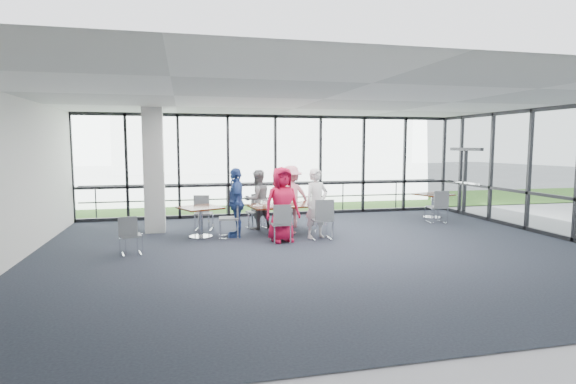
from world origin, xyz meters
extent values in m
cube|color=#1E212D|center=(0.00, 0.00, -0.01)|extent=(12.00, 10.00, 0.02)
cube|color=white|center=(0.00, 0.00, 3.20)|extent=(12.00, 10.00, 0.04)
cube|color=silver|center=(-6.00, 0.00, 1.60)|extent=(0.10, 10.00, 3.20)
cube|color=silver|center=(0.00, -5.00, 1.60)|extent=(12.00, 0.10, 3.20)
cube|color=white|center=(0.00, 5.00, 1.60)|extent=(12.00, 0.10, 3.20)
cube|color=white|center=(6.00, 0.00, 1.60)|extent=(0.10, 10.00, 3.20)
cube|color=black|center=(6.00, 3.75, 1.05)|extent=(0.12, 1.60, 2.10)
cube|color=silver|center=(-3.60, 3.00, 1.60)|extent=(0.50, 0.50, 3.20)
cube|color=slate|center=(0.00, 10.00, -0.02)|extent=(80.00, 70.00, 0.02)
cube|color=#215617|center=(0.00, 8.00, 0.01)|extent=(80.00, 5.00, 0.01)
cube|color=silver|center=(4.00, 32.00, 3.00)|extent=(24.00, 10.00, 6.00)
cylinder|color=#2D2D33|center=(0.00, 5.60, 0.50)|extent=(12.00, 0.06, 0.06)
cube|color=black|center=(-0.36, 1.98, 0.73)|extent=(2.00, 1.30, 0.04)
cylinder|color=silver|center=(-0.36, 1.98, 0.35)|extent=(0.12, 0.12, 0.71)
cylinder|color=silver|center=(-0.36, 1.98, 0.01)|extent=(0.56, 0.56, 0.03)
cube|color=black|center=(-2.48, 2.01, 0.73)|extent=(1.20, 1.20, 0.04)
cylinder|color=silver|center=(-2.48, 2.01, 0.35)|extent=(0.12, 0.12, 0.71)
cube|color=black|center=(4.65, 3.38, 0.73)|extent=(1.21, 1.21, 0.04)
cylinder|color=silver|center=(4.65, 3.38, 0.35)|extent=(0.12, 0.12, 0.71)
imported|color=red|center=(-0.64, 1.08, 0.88)|extent=(0.95, 0.71, 1.76)
imported|color=silver|center=(0.26, 1.30, 0.85)|extent=(0.72, 0.62, 1.70)
imported|color=slate|center=(-0.95, 2.76, 0.80)|extent=(0.89, 0.72, 1.59)
imported|color=pink|center=(-0.01, 2.84, 0.85)|extent=(1.16, 0.71, 1.70)
imported|color=#2C478B|center=(-1.62, 1.84, 0.85)|extent=(0.62, 1.04, 1.71)
cylinder|color=white|center=(-0.78, 1.64, 0.76)|extent=(0.25, 0.25, 0.01)
cylinder|color=white|center=(0.29, 1.77, 0.76)|extent=(0.26, 0.26, 0.01)
cylinder|color=white|center=(-0.83, 2.28, 0.76)|extent=(0.27, 0.27, 0.01)
cylinder|color=white|center=(0.02, 2.41, 0.76)|extent=(0.25, 0.25, 0.01)
cylinder|color=white|center=(-1.08, 1.85, 0.76)|extent=(0.25, 0.25, 0.01)
cylinder|color=white|center=(-0.55, 1.73, 0.82)|extent=(0.07, 0.07, 0.14)
cylinder|color=white|center=(-0.10, 1.88, 0.82)|extent=(0.07, 0.07, 0.15)
cylinder|color=white|center=(-0.35, 2.23, 0.82)|extent=(0.07, 0.07, 0.15)
cylinder|color=white|center=(-1.02, 1.78, 0.82)|extent=(0.07, 0.07, 0.15)
cube|color=beige|center=(-0.38, 1.54, 0.75)|extent=(0.35, 0.31, 0.00)
cube|color=beige|center=(0.47, 1.83, 0.75)|extent=(0.35, 0.30, 0.00)
cube|color=beige|center=(-0.26, 2.42, 0.75)|extent=(0.32, 0.26, 0.00)
cube|color=black|center=(-0.31, 2.07, 0.77)|extent=(0.10, 0.07, 0.04)
cylinder|color=maroon|center=(-0.39, 1.99, 0.84)|extent=(0.06, 0.06, 0.18)
cylinder|color=#207435|center=(-0.27, 2.04, 0.85)|extent=(0.05, 0.05, 0.20)
camera|label=1|loc=(-2.85, -9.03, 2.26)|focal=28.00mm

